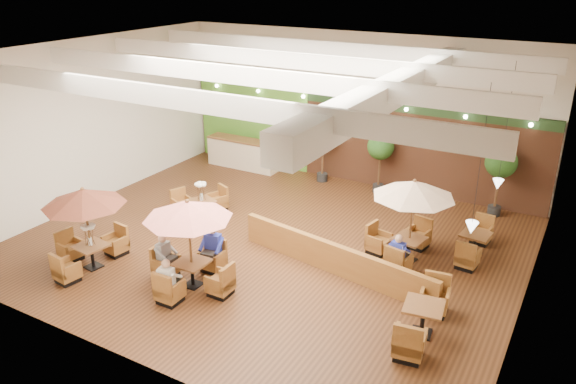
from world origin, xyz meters
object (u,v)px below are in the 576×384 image
Objects in this scene: topiary_1 at (381,149)px; diner_0 at (168,276)px; service_counter at (243,154)px; diner_3 at (399,250)px; table_1 at (189,227)px; topiary_0 at (323,138)px; diner_4 at (399,250)px; table_3 at (197,205)px; table_5 at (474,245)px; booth_divider at (334,258)px; table_2 at (411,202)px; topiary_2 at (501,165)px; table_4 at (423,320)px; diner_2 at (165,252)px; diner_1 at (212,245)px; table_0 at (84,210)px.

diner_0 is at bearing -101.15° from topiary_1.
diner_3 is at bearing -31.25° from service_counter.
diner_3 is (4.38, 3.11, -0.92)m from table_1.
diner_4 is (4.82, -5.23, -0.97)m from topiary_0.
diner_3 is at bearing 37.23° from diner_0.
table_3 is (1.43, -4.80, -0.14)m from service_counter.
table_1 is 5.45m from diner_3.
table_5 is at bearing 35.34° from table_3.
booth_divider is 2.48× the size of table_2.
booth_divider is 1.72m from diner_3.
topiary_2 is at bearing 1.17° from service_counter.
table_5 is at bearing 79.56° from table_4.
table_3 is 1.09× the size of topiary_1.
diner_2 is (-0.88, -0.00, -0.91)m from table_1.
table_1 is 8.54m from topiary_1.
diner_1 is (-4.33, -3.12, -0.98)m from table_2.
table_5 is (1.57, 1.24, -1.43)m from table_2.
table_2 is 0.95× the size of table_4.
table_3 is 4.90m from diner_0.
table_4 is at bearing 12.35° from diner_0.
table_1 is 1.04× the size of table_5.
topiary_0 is 1.03× the size of topiary_1.
table_4 is 3.43× the size of diner_2.
table_2 is at bearing -59.97° from topiary_1.
topiary_0 is 3.22× the size of diner_4.
table_4 is 3.51× the size of diner_3.
topiary_2 is (8.85, 8.94, 0.05)m from table_0.
diner_2 reaches higher than diner_0.
diner_1 reaches higher than diner_3.
table_2 reaches higher than diner_0.
table_1 is at bearing -86.99° from topiary_0.
booth_divider is at bearing 144.74° from table_4.
table_0 is 10.73m from table_5.
table_1 is at bearing -139.17° from diner_3.
table_0 is 0.98× the size of table_1.
table_3 is at bearing -154.50° from diner_2.
table_0 is at bearing -140.69° from table_5.
topiary_2 is 10.97m from diner_0.
diner_1 is 4.92m from diner_4.
table_2 reaches higher than topiary_2.
diner_2 is (3.02, -8.14, 0.16)m from service_counter.
topiary_0 reaches higher than diner_2.
diner_2 is at bearing 179.69° from table_1.
table_0 reaches higher than diner_1.
table_5 is at bearing 48.95° from table_2.
table_0 is 1.07× the size of topiary_1.
topiary_2 is (3.00, 5.94, 1.32)m from booth_divider.
diner_2 reaches higher than table_5.
service_counter is 4.04× the size of diner_0.
table_4 is 1.11× the size of topiary_2.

